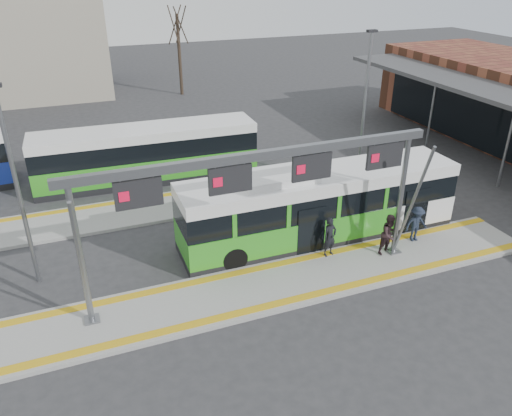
# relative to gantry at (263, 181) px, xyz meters

# --- Properties ---
(ground) EXTENTS (120.00, 120.00, 0.00)m
(ground) POSITION_rel_gantry_xyz_m (0.35, -0.25, -4.30)
(ground) COLOR #2D2D30
(ground) RESTS_ON ground
(platform_main) EXTENTS (22.00, 3.00, 0.15)m
(platform_main) POSITION_rel_gantry_xyz_m (0.35, -0.25, -4.22)
(platform_main) COLOR gray
(platform_main) RESTS_ON ground
(platform_second) EXTENTS (20.00, 3.00, 0.15)m
(platform_second) POSITION_rel_gantry_xyz_m (-3.65, 7.75, -4.22)
(platform_second) COLOR gray
(platform_second) RESTS_ON ground
(tactile_main) EXTENTS (22.00, 2.65, 0.02)m
(tactile_main) POSITION_rel_gantry_xyz_m (0.35, -0.25, -4.14)
(tactile_main) COLOR #C39316
(tactile_main) RESTS_ON platform_main
(tactile_second) EXTENTS (20.00, 0.35, 0.02)m
(tactile_second) POSITION_rel_gantry_xyz_m (-3.65, 8.90, -4.14)
(tactile_second) COLOR #C39316
(tactile_second) RESTS_ON platform_second
(gantry) EXTENTS (13.00, 1.68, 5.20)m
(gantry) POSITION_rel_gantry_xyz_m (0.00, 0.00, 0.00)
(gantry) COLOR slate
(gantry) RESTS_ON platform_main
(hero_bus) EXTENTS (12.18, 2.69, 3.34)m
(hero_bus) POSITION_rel_gantry_xyz_m (3.60, 2.50, -2.77)
(hero_bus) COLOR black
(hero_bus) RESTS_ON ground
(bg_bus_green) EXTENTS (11.90, 2.95, 2.95)m
(bg_bus_green) POSITION_rel_gantry_xyz_m (-2.09, 11.61, -2.84)
(bg_bus_green) COLOR black
(bg_bus_green) RESTS_ON ground
(passenger_a) EXTENTS (0.68, 0.52, 1.67)m
(passenger_a) POSITION_rel_gantry_xyz_m (3.24, 0.80, -3.31)
(passenger_a) COLOR black
(passenger_a) RESTS_ON platform_main
(passenger_b) EXTENTS (0.94, 0.78, 1.74)m
(passenger_b) POSITION_rel_gantry_xyz_m (5.57, 0.05, -3.28)
(passenger_b) COLOR #2E1E22
(passenger_b) RESTS_ON platform_main
(passenger_c) EXTENTS (1.06, 0.66, 1.58)m
(passenger_c) POSITION_rel_gantry_xyz_m (7.23, 0.50, -3.36)
(passenger_c) COLOR #1C2433
(passenger_c) RESTS_ON platform_main
(tree_left) EXTENTS (1.40, 1.40, 8.19)m
(tree_left) POSITION_rel_gantry_xyz_m (-5.85, 31.40, 1.91)
(tree_left) COLOR #382B21
(tree_left) RESTS_ON ground
(tree_mid) EXTENTS (1.40, 1.40, 7.71)m
(tree_mid) POSITION_rel_gantry_xyz_m (4.21, 29.73, 1.55)
(tree_mid) COLOR #382B21
(tree_mid) RESTS_ON ground
(lamp_west) EXTENTS (0.50, 0.25, 7.50)m
(lamp_west) POSITION_rel_gantry_xyz_m (-7.83, 3.36, -0.31)
(lamp_west) COLOR slate
(lamp_west) RESTS_ON ground
(lamp_east) EXTENTS (0.50, 0.25, 8.00)m
(lamp_east) POSITION_rel_gantry_xyz_m (8.25, 6.74, -0.06)
(lamp_east) COLOR slate
(lamp_east) RESTS_ON ground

